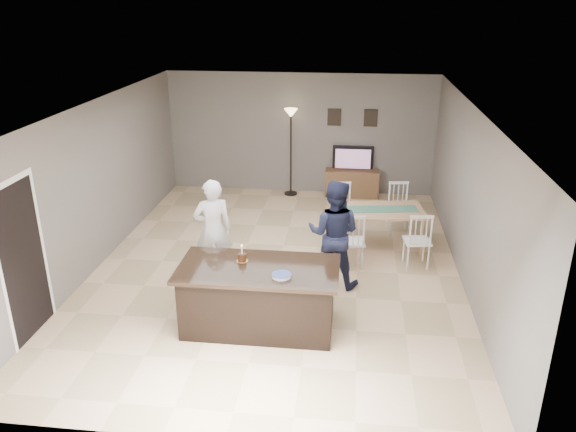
# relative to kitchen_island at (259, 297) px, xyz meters

# --- Properties ---
(floor) EXTENTS (8.00, 8.00, 0.00)m
(floor) POSITION_rel_kitchen_island_xyz_m (0.00, 1.80, -0.45)
(floor) COLOR #D1AC86
(floor) RESTS_ON ground
(room_shell) EXTENTS (8.00, 8.00, 8.00)m
(room_shell) POSITION_rel_kitchen_island_xyz_m (0.00, 1.80, 1.22)
(room_shell) COLOR slate
(room_shell) RESTS_ON floor
(kitchen_island) EXTENTS (2.15, 1.10, 0.90)m
(kitchen_island) POSITION_rel_kitchen_island_xyz_m (0.00, 0.00, 0.00)
(kitchen_island) COLOR black
(kitchen_island) RESTS_ON floor
(tv_console) EXTENTS (1.20, 0.40, 0.60)m
(tv_console) POSITION_rel_kitchen_island_xyz_m (1.20, 5.57, -0.15)
(tv_console) COLOR brown
(tv_console) RESTS_ON floor
(television) EXTENTS (0.91, 0.12, 0.53)m
(television) POSITION_rel_kitchen_island_xyz_m (1.20, 5.64, 0.41)
(television) COLOR black
(television) RESTS_ON tv_console
(tv_screen_glow) EXTENTS (0.78, 0.00, 0.78)m
(tv_screen_glow) POSITION_rel_kitchen_island_xyz_m (1.20, 5.56, 0.42)
(tv_screen_glow) COLOR #D64817
(tv_screen_glow) RESTS_ON tv_console
(picture_frames) EXTENTS (1.10, 0.02, 0.38)m
(picture_frames) POSITION_rel_kitchen_island_xyz_m (1.15, 5.78, 1.30)
(picture_frames) COLOR black
(picture_frames) RESTS_ON room_shell
(doorway) EXTENTS (0.00, 2.10, 2.65)m
(doorway) POSITION_rel_kitchen_island_xyz_m (-2.99, -0.50, 0.80)
(doorway) COLOR black
(doorway) RESTS_ON floor
(woman) EXTENTS (0.70, 0.59, 1.65)m
(woman) POSITION_rel_kitchen_island_xyz_m (-0.95, 1.35, 0.37)
(woman) COLOR silver
(woman) RESTS_ON floor
(man) EXTENTS (0.93, 0.78, 1.71)m
(man) POSITION_rel_kitchen_island_xyz_m (0.95, 1.35, 0.40)
(man) COLOR #171C34
(man) RESTS_ON floor
(birthday_cake) EXTENTS (0.16, 0.16, 0.24)m
(birthday_cake) POSITION_rel_kitchen_island_xyz_m (-0.25, 0.16, 0.50)
(birthday_cake) COLOR gold
(birthday_cake) RESTS_ON kitchen_island
(plate_stack) EXTENTS (0.25, 0.25, 0.04)m
(plate_stack) POSITION_rel_kitchen_island_xyz_m (0.34, -0.23, 0.47)
(plate_stack) COLOR white
(plate_stack) RESTS_ON kitchen_island
(dining_table) EXTENTS (1.77, 2.00, 0.98)m
(dining_table) POSITION_rel_kitchen_island_xyz_m (1.67, 2.76, 0.17)
(dining_table) COLOR #A07657
(dining_table) RESTS_ON floor
(floor_lamp) EXTENTS (0.29, 0.29, 1.96)m
(floor_lamp) POSITION_rel_kitchen_island_xyz_m (-0.19, 5.52, 1.07)
(floor_lamp) COLOR black
(floor_lamp) RESTS_ON floor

